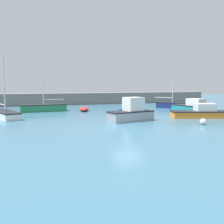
% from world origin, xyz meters
% --- Properties ---
extents(ground_plane, '(120.00, 120.00, 0.20)m').
position_xyz_m(ground_plane, '(0.00, 0.00, -0.10)').
color(ground_plane, '#38667F').
extents(harbor_breakwater, '(54.62, 2.98, 2.06)m').
position_xyz_m(harbor_breakwater, '(0.00, 26.59, 1.03)').
color(harbor_breakwater, slate).
rests_on(harbor_breakwater, ground_plane).
extents(motorboat_with_cabin, '(6.62, 3.84, 1.54)m').
position_xyz_m(motorboat_with_cabin, '(10.32, 3.72, 0.55)').
color(motorboat_with_cabin, orange).
rests_on(motorboat_with_cabin, ground_plane).
extents(rowboat_with_red_cover, '(3.14, 2.92, 0.87)m').
position_xyz_m(rowboat_with_red_cover, '(3.38, 8.99, 0.43)').
color(rowboat_with_red_cover, '#2D56B7').
rests_on(rowboat_with_red_cover, ground_plane).
extents(motorboat_grey_hull, '(3.16, 6.29, 1.77)m').
position_xyz_m(motorboat_grey_hull, '(12.97, 8.63, 0.64)').
color(motorboat_grey_hull, teal).
rests_on(motorboat_grey_hull, ground_plane).
extents(sailboat_short_mast, '(4.49, 4.56, 3.91)m').
position_xyz_m(sailboat_short_mast, '(13.40, 14.33, 0.47)').
color(sailboat_short_mast, navy).
rests_on(sailboat_short_mast, ground_plane).
extents(cabin_cruiser_white, '(4.88, 2.72, 2.34)m').
position_xyz_m(cabin_cruiser_white, '(2.08, 3.97, 0.85)').
color(cabin_cruiser_white, gray).
rests_on(cabin_cruiser_white, ground_plane).
extents(rowboat_white_midwater, '(1.72, 2.81, 0.57)m').
position_xyz_m(rowboat_white_midwater, '(-0.38, 14.57, 0.28)').
color(rowboat_white_midwater, red).
rests_on(rowboat_white_midwater, ground_plane).
extents(sailboat_tall_mast, '(3.52, 6.39, 6.62)m').
position_xyz_m(sailboat_tall_mast, '(-9.97, 10.35, 0.44)').
color(sailboat_tall_mast, white).
rests_on(sailboat_tall_mast, ground_plane).
extents(sailboat_twin_hulled, '(6.07, 1.80, 4.19)m').
position_xyz_m(sailboat_twin_hulled, '(-5.62, 15.66, 0.50)').
color(sailboat_twin_hulled, '#287A4C').
rests_on(sailboat_twin_hulled, ground_plane).
extents(mooring_buoy_white, '(0.55, 0.55, 0.55)m').
position_xyz_m(mooring_buoy_white, '(7.26, -0.32, 0.27)').
color(mooring_buoy_white, white).
rests_on(mooring_buoy_white, ground_plane).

